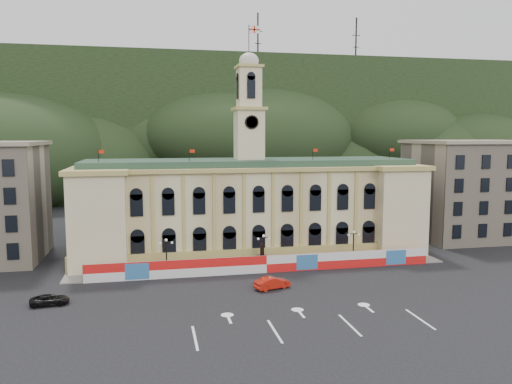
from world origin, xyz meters
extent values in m
plane|color=black|center=(0.00, 0.00, 0.00)|extent=(260.00, 260.00, 0.00)
cube|color=black|center=(0.00, 130.00, 22.00)|extent=(230.00, 70.00, 44.00)
cube|color=#595651|center=(35.00, 110.00, 30.00)|extent=(22.00, 8.00, 14.00)
cube|color=#595651|center=(-48.00, 108.00, 26.00)|extent=(16.00, 7.00, 10.00)
cylinder|color=black|center=(20.00, 115.00, 50.00)|extent=(0.50, 0.50, 20.00)
cylinder|color=black|center=(55.00, 115.00, 50.00)|extent=(0.50, 0.50, 20.00)
cube|color=beige|center=(0.00, 28.00, 7.00)|extent=(55.00, 15.00, 14.00)
cube|color=tan|center=(0.00, 20.20, 1.20)|extent=(56.00, 0.80, 2.40)
cube|color=tan|center=(0.00, 28.00, 14.30)|extent=(56.20, 16.20, 0.60)
cube|color=#2B4735|center=(0.00, 28.00, 15.00)|extent=(53.00, 13.00, 1.20)
cube|color=beige|center=(-23.50, 27.00, 7.00)|extent=(8.00, 17.00, 14.00)
cube|color=beige|center=(23.50, 27.00, 7.00)|extent=(8.00, 17.00, 14.00)
cube|color=beige|center=(0.00, 28.00, 19.60)|extent=(4.40, 4.40, 8.00)
cube|color=tan|center=(0.00, 28.00, 23.80)|extent=(5.20, 5.20, 0.50)
cube|color=beige|center=(0.00, 28.00, 27.10)|extent=(3.60, 3.60, 6.50)
cube|color=tan|center=(0.00, 28.00, 30.50)|extent=(4.20, 4.20, 0.40)
cylinder|color=black|center=(0.00, 25.70, 21.60)|extent=(2.20, 0.20, 2.20)
ellipsoid|color=beige|center=(0.00, 28.00, 31.40)|extent=(3.20, 3.20, 2.72)
cylinder|color=black|center=(0.00, 28.00, 34.60)|extent=(0.12, 0.12, 5.00)
cube|color=white|center=(0.90, 28.00, 36.40)|extent=(1.80, 0.04, 1.20)
cube|color=red|center=(0.90, 27.97, 36.40)|extent=(1.80, 0.02, 0.22)
cube|color=red|center=(0.90, 27.97, 36.40)|extent=(0.22, 0.02, 1.20)
cube|color=#B7A68D|center=(43.00, 31.00, 9.00)|extent=(20.00, 16.00, 18.00)
cube|color=gray|center=(43.00, 31.00, 18.30)|extent=(21.00, 17.00, 0.60)
cube|color=red|center=(0.00, 15.00, 1.25)|extent=(50.00, 0.25, 2.50)
cube|color=#2F669C|center=(-18.00, 14.86, 1.25)|extent=(3.20, 0.05, 2.20)
cube|color=#2F669C|center=(6.00, 14.86, 1.25)|extent=(3.20, 0.05, 2.20)
cube|color=#2F669C|center=(20.00, 14.86, 1.25)|extent=(3.20, 0.05, 2.20)
cube|color=slate|center=(0.00, 17.75, 0.08)|extent=(56.00, 5.50, 0.16)
cube|color=#595651|center=(0.00, 18.00, 0.90)|extent=(1.40, 1.40, 1.80)
cylinder|color=black|center=(0.00, 18.00, 2.60)|extent=(0.60, 0.60, 1.60)
sphere|color=black|center=(0.00, 18.00, 3.50)|extent=(0.44, 0.44, 0.44)
cylinder|color=black|center=(-14.00, 17.00, 0.15)|extent=(0.44, 0.44, 0.30)
cylinder|color=black|center=(-14.00, 17.00, 2.40)|extent=(0.18, 0.18, 4.80)
cube|color=black|center=(-14.00, 17.00, 4.70)|extent=(1.60, 0.08, 0.08)
sphere|color=silver|center=(-14.80, 17.00, 4.55)|extent=(0.36, 0.36, 0.36)
sphere|color=silver|center=(-13.20, 17.00, 4.55)|extent=(0.36, 0.36, 0.36)
sphere|color=silver|center=(-14.00, 17.00, 4.95)|extent=(0.40, 0.40, 0.40)
cylinder|color=black|center=(0.00, 17.00, 0.15)|extent=(0.44, 0.44, 0.30)
cylinder|color=black|center=(0.00, 17.00, 2.40)|extent=(0.18, 0.18, 4.80)
cube|color=black|center=(0.00, 17.00, 4.70)|extent=(1.60, 0.08, 0.08)
sphere|color=silver|center=(-0.80, 17.00, 4.55)|extent=(0.36, 0.36, 0.36)
sphere|color=silver|center=(0.80, 17.00, 4.55)|extent=(0.36, 0.36, 0.36)
sphere|color=silver|center=(0.00, 17.00, 4.95)|extent=(0.40, 0.40, 0.40)
cylinder|color=black|center=(14.00, 17.00, 0.15)|extent=(0.44, 0.44, 0.30)
cylinder|color=black|center=(14.00, 17.00, 2.40)|extent=(0.18, 0.18, 4.80)
cube|color=black|center=(14.00, 17.00, 4.70)|extent=(1.60, 0.08, 0.08)
sphere|color=silver|center=(13.20, 17.00, 4.55)|extent=(0.36, 0.36, 0.36)
sphere|color=silver|center=(14.80, 17.00, 4.55)|extent=(0.36, 0.36, 0.36)
sphere|color=silver|center=(14.00, 17.00, 4.95)|extent=(0.40, 0.40, 0.40)
imported|color=#AF180C|center=(-0.99, 7.55, 0.77)|extent=(4.38, 5.66, 1.55)
imported|color=black|center=(-27.66, 6.88, 0.60)|extent=(2.77, 4.70, 1.21)
camera|label=1|loc=(-15.69, -52.69, 19.62)|focal=35.00mm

